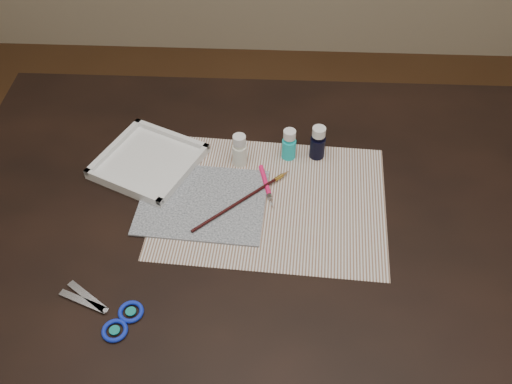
{
  "coord_description": "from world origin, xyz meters",
  "views": [
    {
      "loc": [
        0.04,
        -0.78,
        1.63
      ],
      "look_at": [
        0.0,
        0.0,
        0.8
      ],
      "focal_mm": 40.0,
      "sensor_mm": 36.0,
      "label": 1
    }
  ],
  "objects_px": {
    "paint_bottle_cyan": "(289,144)",
    "palette_tray": "(148,161)",
    "paper": "(271,201)",
    "paint_bottle_white": "(240,150)",
    "scissors": "(96,310)",
    "canvas": "(202,202)",
    "paint_bottle_navy": "(318,143)"
  },
  "relations": [
    {
      "from": "paint_bottle_cyan",
      "to": "paint_bottle_navy",
      "type": "height_order",
      "value": "paint_bottle_navy"
    },
    {
      "from": "paint_bottle_navy",
      "to": "scissors",
      "type": "relative_size",
      "value": 0.46
    },
    {
      "from": "paper",
      "to": "palette_tray",
      "type": "relative_size",
      "value": 2.4
    },
    {
      "from": "paper",
      "to": "scissors",
      "type": "bearing_deg",
      "value": -137.38
    },
    {
      "from": "paint_bottle_cyan",
      "to": "palette_tray",
      "type": "distance_m",
      "value": 0.31
    },
    {
      "from": "paint_bottle_cyan",
      "to": "palette_tray",
      "type": "relative_size",
      "value": 0.39
    },
    {
      "from": "canvas",
      "to": "palette_tray",
      "type": "xyz_separation_m",
      "value": [
        -0.13,
        0.11,
        0.01
      ]
    },
    {
      "from": "canvas",
      "to": "paint_bottle_navy",
      "type": "height_order",
      "value": "paint_bottle_navy"
    },
    {
      "from": "paint_bottle_navy",
      "to": "scissors",
      "type": "distance_m",
      "value": 0.58
    },
    {
      "from": "paper",
      "to": "scissors",
      "type": "height_order",
      "value": "scissors"
    },
    {
      "from": "paint_bottle_navy",
      "to": "scissors",
      "type": "bearing_deg",
      "value": -133.65
    },
    {
      "from": "paper",
      "to": "canvas",
      "type": "relative_size",
      "value": 1.83
    },
    {
      "from": "paint_bottle_navy",
      "to": "canvas",
      "type": "bearing_deg",
      "value": -147.46
    },
    {
      "from": "paint_bottle_navy",
      "to": "scissors",
      "type": "xyz_separation_m",
      "value": [
        -0.4,
        -0.42,
        -0.04
      ]
    },
    {
      "from": "canvas",
      "to": "scissors",
      "type": "distance_m",
      "value": 0.31
    },
    {
      "from": "paint_bottle_white",
      "to": "scissors",
      "type": "distance_m",
      "value": 0.45
    },
    {
      "from": "paint_bottle_navy",
      "to": "palette_tray",
      "type": "distance_m",
      "value": 0.38
    },
    {
      "from": "paper",
      "to": "paint_bottle_white",
      "type": "relative_size",
      "value": 6.03
    },
    {
      "from": "paint_bottle_white",
      "to": "scissors",
      "type": "xyz_separation_m",
      "value": [
        -0.23,
        -0.39,
        -0.03
      ]
    },
    {
      "from": "paper",
      "to": "paint_bottle_cyan",
      "type": "xyz_separation_m",
      "value": [
        0.04,
        0.14,
        0.04
      ]
    },
    {
      "from": "paper",
      "to": "palette_tray",
      "type": "bearing_deg",
      "value": 160.55
    },
    {
      "from": "paint_bottle_white",
      "to": "palette_tray",
      "type": "distance_m",
      "value": 0.2
    },
    {
      "from": "paper",
      "to": "palette_tray",
      "type": "height_order",
      "value": "palette_tray"
    },
    {
      "from": "canvas",
      "to": "paint_bottle_cyan",
      "type": "height_order",
      "value": "paint_bottle_cyan"
    },
    {
      "from": "paint_bottle_cyan",
      "to": "palette_tray",
      "type": "height_order",
      "value": "paint_bottle_cyan"
    },
    {
      "from": "paint_bottle_white",
      "to": "paper",
      "type": "bearing_deg",
      "value": -57.26
    },
    {
      "from": "canvas",
      "to": "palette_tray",
      "type": "distance_m",
      "value": 0.17
    },
    {
      "from": "paper",
      "to": "canvas",
      "type": "height_order",
      "value": "canvas"
    },
    {
      "from": "paint_bottle_navy",
      "to": "paper",
      "type": "bearing_deg",
      "value": -124.82
    },
    {
      "from": "paint_bottle_navy",
      "to": "palette_tray",
      "type": "height_order",
      "value": "paint_bottle_navy"
    },
    {
      "from": "canvas",
      "to": "paint_bottle_white",
      "type": "height_order",
      "value": "paint_bottle_white"
    },
    {
      "from": "paint_bottle_cyan",
      "to": "scissors",
      "type": "distance_m",
      "value": 0.54
    }
  ]
}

